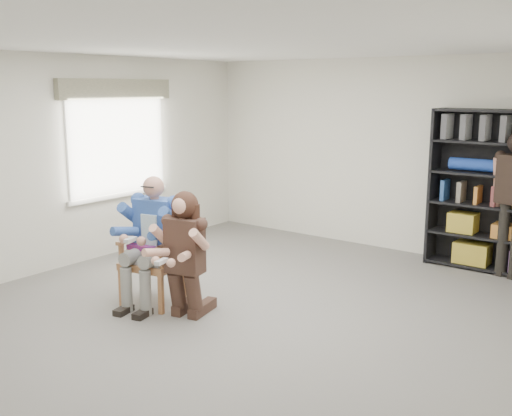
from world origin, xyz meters
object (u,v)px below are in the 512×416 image
Objects in this scene: seated_man at (152,241)px; bookshelf at (501,193)px; kneeling_woman at (183,257)px; armchair at (153,255)px.

seated_man is 0.69× the size of bookshelf.
kneeling_woman is 4.22m from bookshelf.
bookshelf is at bearing 40.12° from seated_man.
seated_man is at bearing 77.73° from armchair.
seated_man reaches higher than armchair.
armchair is at bearing 156.04° from kneeling_woman.
bookshelf is (2.70, 3.51, 0.33)m from seated_man.
bookshelf is at bearing 40.12° from armchair.
armchair is 0.84× the size of kneeling_woman.
armchair is 0.53× the size of bookshelf.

